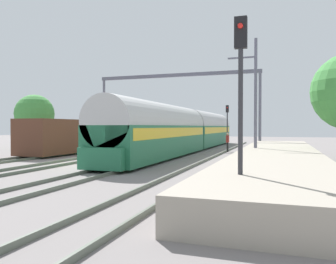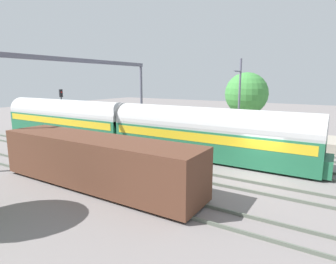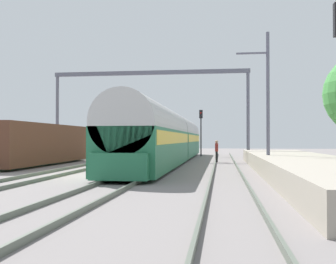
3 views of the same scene
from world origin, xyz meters
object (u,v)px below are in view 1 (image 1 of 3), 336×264
(passenger_train, at_px, (189,130))
(freight_car, at_px, (79,136))
(railway_signal_far, at_px, (227,119))
(person_crossing, at_px, (228,140))
(railway_signal_near, at_px, (241,86))
(catenary_gantry, at_px, (176,92))

(passenger_train, bearing_deg, freight_car, -149.59)
(railway_signal_far, bearing_deg, person_crossing, -81.16)
(passenger_train, height_order, railway_signal_near, railway_signal_near)
(railway_signal_near, height_order, catenary_gantry, catenary_gantry)
(freight_car, height_order, railway_signal_far, railway_signal_far)
(freight_car, relative_size, person_crossing, 7.51)
(person_crossing, xyz_separation_m, railway_signal_near, (3.52, -20.77, 2.43))
(freight_car, distance_m, catenary_gantry, 11.29)
(freight_car, bearing_deg, passenger_train, 30.41)
(person_crossing, distance_m, catenary_gantry, 8.32)
(passenger_train, distance_m, railway_signal_far, 11.52)
(passenger_train, xyz_separation_m, railway_signal_far, (1.92, 11.29, 1.21))
(freight_car, bearing_deg, catenary_gantry, 50.93)
(catenary_gantry, bearing_deg, railway_signal_far, 63.91)
(passenger_train, relative_size, railway_signal_near, 6.04)
(freight_car, relative_size, catenary_gantry, 0.74)
(person_crossing, bearing_deg, freight_car, 111.88)
(catenary_gantry, bearing_deg, railway_signal_near, -68.56)
(freight_car, bearing_deg, railway_signal_near, -44.99)
(passenger_train, bearing_deg, catenary_gantry, 126.57)
(freight_car, relative_size, railway_signal_near, 2.39)
(passenger_train, distance_m, person_crossing, 3.84)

